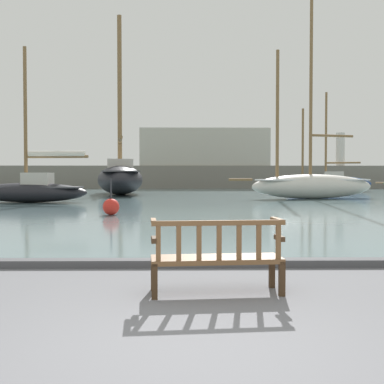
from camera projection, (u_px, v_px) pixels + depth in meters
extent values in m
plane|color=slate|center=(185.00, 357.00, 3.83)|extent=(160.00, 160.00, 0.00)
cube|color=slate|center=(185.00, 191.00, 47.80)|extent=(100.00, 80.00, 0.08)
cube|color=#4C4C50|center=(185.00, 263.00, 7.67)|extent=(40.00, 0.30, 0.12)
cube|color=#3D2A19|center=(154.00, 274.00, 6.07)|extent=(0.08, 0.08, 0.42)
cube|color=#3D2A19|center=(272.00, 271.00, 6.23)|extent=(0.08, 0.08, 0.42)
cube|color=#3D2A19|center=(155.00, 281.00, 5.63)|extent=(0.08, 0.08, 0.42)
cube|color=#3D2A19|center=(282.00, 279.00, 5.78)|extent=(0.08, 0.08, 0.42)
cube|color=brown|center=(216.00, 259.00, 5.92)|extent=(1.64, 0.66, 0.06)
cube|color=brown|center=(219.00, 223.00, 5.69)|extent=(1.60, 0.19, 0.06)
cube|color=brown|center=(158.00, 244.00, 5.62)|extent=(0.06, 0.04, 0.41)
cube|color=brown|center=(179.00, 243.00, 5.65)|extent=(0.06, 0.04, 0.41)
cube|color=brown|center=(199.00, 243.00, 5.67)|extent=(0.06, 0.04, 0.41)
cube|color=brown|center=(219.00, 243.00, 5.69)|extent=(0.06, 0.04, 0.41)
cube|color=brown|center=(239.00, 242.00, 5.72)|extent=(0.06, 0.04, 0.41)
cube|color=brown|center=(259.00, 242.00, 5.74)|extent=(0.06, 0.04, 0.41)
cube|color=brown|center=(278.00, 242.00, 5.77)|extent=(0.06, 0.04, 0.41)
cube|color=#3D2A19|center=(154.00, 240.00, 5.74)|extent=(0.09, 0.30, 0.06)
cube|color=brown|center=(154.00, 221.00, 5.83)|extent=(0.10, 0.47, 0.04)
cube|color=#3D2A19|center=(279.00, 238.00, 5.90)|extent=(0.09, 0.30, 0.06)
cube|color=brown|center=(277.00, 220.00, 5.98)|extent=(0.10, 0.47, 0.04)
ellipsoid|color=black|center=(29.00, 193.00, 25.47)|extent=(6.40, 2.38, 1.04)
cube|color=#4C4C51|center=(29.00, 187.00, 25.46)|extent=(5.61, 1.85, 0.08)
cube|color=beige|center=(38.00, 180.00, 25.41)|extent=(1.53, 1.14, 0.73)
cylinder|color=brown|center=(25.00, 117.00, 25.35)|extent=(0.19, 0.19, 7.36)
cylinder|color=brown|center=(57.00, 157.00, 25.30)|extent=(3.36, 0.43, 0.15)
cylinder|color=silver|center=(57.00, 154.00, 25.29)|extent=(3.04, 0.55, 0.30)
cylinder|color=brown|center=(381.00, 183.00, 38.90)|extent=(0.45, 1.35, 0.12)
ellipsoid|color=navy|center=(328.00, 184.00, 44.82)|extent=(7.95, 4.37, 1.45)
cube|color=#516B9E|center=(328.00, 179.00, 44.81)|extent=(6.91, 3.59, 0.08)
cube|color=beige|center=(334.00, 175.00, 44.63)|extent=(1.98, 1.62, 0.69)
cylinder|color=brown|center=(326.00, 136.00, 44.74)|extent=(0.21, 0.21, 8.04)
cylinder|color=brown|center=(343.00, 163.00, 44.36)|extent=(2.97, 1.11, 0.17)
cylinder|color=brown|center=(303.00, 144.00, 45.39)|extent=(0.21, 0.21, 6.63)
cylinder|color=brown|center=(277.00, 179.00, 46.21)|extent=(1.63, 0.68, 0.17)
ellipsoid|color=black|center=(120.00, 180.00, 37.33)|extent=(5.12, 12.20, 2.25)
cube|color=#4C4C51|center=(120.00, 172.00, 37.31)|extent=(4.07, 10.67, 0.08)
cube|color=beige|center=(120.00, 165.00, 36.42)|extent=(2.24, 2.82, 0.90)
cylinder|color=brown|center=(120.00, 94.00, 37.41)|extent=(0.34, 0.34, 12.09)
cylinder|color=brown|center=(120.00, 139.00, 35.19)|extent=(0.97, 4.72, 0.27)
ellipsoid|color=silver|center=(313.00, 187.00, 29.76)|extent=(8.43, 4.07, 1.51)
cube|color=white|center=(313.00, 180.00, 29.75)|extent=(7.35, 3.34, 0.08)
cylinder|color=brown|center=(311.00, 90.00, 29.52)|extent=(0.20, 0.20, 10.96)
cylinder|color=brown|center=(332.00, 136.00, 30.02)|extent=(2.92, 0.95, 0.16)
cylinder|color=brown|center=(277.00, 115.00, 28.94)|extent=(0.20, 0.20, 7.76)
cylinder|color=brown|center=(241.00, 180.00, 28.40)|extent=(1.45, 0.54, 0.16)
sphere|color=red|center=(111.00, 207.00, 17.01)|extent=(0.59, 0.59, 0.59)
cylinder|color=#2D2D33|center=(111.00, 189.00, 16.99)|extent=(0.06, 0.06, 0.70)
cube|color=slate|center=(185.00, 177.00, 56.02)|extent=(48.86, 2.40, 2.72)
cube|color=#B7B2A3|center=(205.00, 147.00, 55.93)|extent=(15.02, 2.00, 4.35)
cylinder|color=beige|center=(340.00, 149.00, 56.15)|extent=(1.00, 1.00, 3.87)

